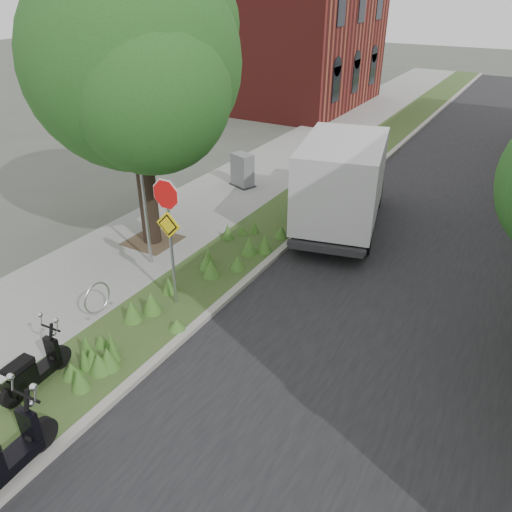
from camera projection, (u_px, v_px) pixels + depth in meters
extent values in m
plane|color=#4C5147|center=(211.00, 338.00, 10.85)|extent=(120.00, 120.00, 0.00)
cube|color=gray|center=(265.00, 171.00, 20.25)|extent=(3.50, 60.00, 0.12)
cube|color=#364D21|center=(328.00, 183.00, 19.04)|extent=(2.00, 60.00, 0.12)
cube|color=#9E9991|center=(353.00, 187.00, 18.60)|extent=(0.20, 60.00, 0.13)
cube|color=black|center=(449.00, 208.00, 17.09)|extent=(7.00, 60.00, 0.01)
cylinder|color=black|center=(145.00, 168.00, 13.58)|extent=(0.52, 0.52, 4.48)
sphere|color=#1D4C19|center=(133.00, 61.00, 12.26)|extent=(5.40, 5.40, 5.40)
sphere|color=#1D4C19|center=(123.00, 81.00, 13.74)|extent=(4.05, 4.05, 4.05)
sphere|color=#1D4C19|center=(151.00, 93.00, 11.54)|extent=(3.78, 3.78, 3.78)
cube|color=#473828|center=(153.00, 240.00, 14.66)|extent=(1.40, 1.40, 0.01)
cylinder|color=#A5A8AD|center=(143.00, 193.00, 12.59)|extent=(0.08, 0.08, 4.00)
torus|color=#A5A8AD|center=(97.00, 298.00, 11.34)|extent=(0.05, 0.77, 0.77)
cube|color=#A5A8AD|center=(88.00, 319.00, 11.24)|extent=(0.06, 0.06, 0.04)
cube|color=#A5A8AD|center=(111.00, 303.00, 11.78)|extent=(0.06, 0.06, 0.04)
cylinder|color=#A5A8AD|center=(171.00, 247.00, 11.13)|extent=(0.07, 0.07, 3.00)
cylinder|color=red|center=(165.00, 195.00, 10.50)|extent=(0.86, 0.03, 0.86)
cylinder|color=white|center=(166.00, 194.00, 10.51)|extent=(0.94, 0.02, 0.94)
cube|color=yellow|center=(168.00, 225.00, 10.84)|extent=(0.64, 0.03, 0.64)
cube|color=maroon|center=(287.00, 35.00, 29.73)|extent=(9.00, 10.00, 8.00)
cylinder|color=black|center=(60.00, 357.00, 9.77)|extent=(0.14, 0.48, 0.48)
cylinder|color=black|center=(13.00, 395.00, 8.88)|extent=(0.14, 0.48, 0.48)
cube|color=black|center=(35.00, 376.00, 9.28)|extent=(0.38, 1.07, 0.16)
cube|color=black|center=(19.00, 378.00, 8.92)|extent=(0.37, 0.62, 0.37)
cube|color=black|center=(18.00, 366.00, 8.84)|extent=(0.31, 0.57, 0.11)
cylinder|color=black|center=(42.00, 435.00, 8.04)|extent=(0.17, 0.58, 0.57)
cube|color=black|center=(3.00, 469.00, 7.45)|extent=(0.45, 1.28, 0.20)
cube|color=#262628|center=(340.00, 212.00, 15.53)|extent=(3.20, 5.69, 0.18)
cube|color=#B7BABC|center=(352.00, 164.00, 16.85)|extent=(2.35, 1.85, 1.62)
cube|color=silver|center=(341.00, 179.00, 14.45)|extent=(3.05, 4.26, 2.23)
cube|color=#262628|center=(243.00, 185.00, 18.61)|extent=(1.06, 0.88, 0.04)
cube|color=slate|center=(242.00, 170.00, 18.32)|extent=(0.93, 0.75, 1.21)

